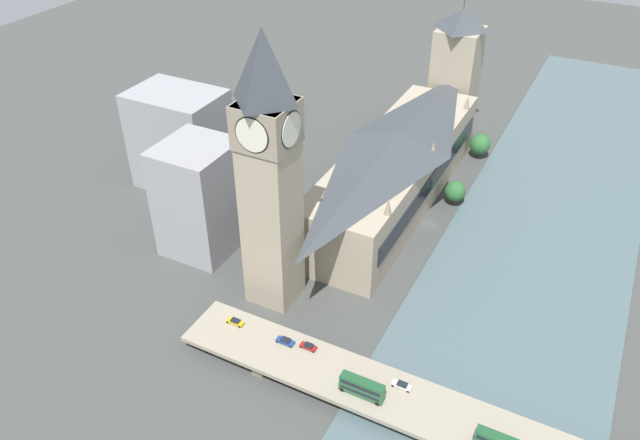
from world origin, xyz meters
name	(u,v)px	position (x,y,z in m)	size (l,w,h in m)	color
ground_plane	(429,224)	(0.00, 0.00, 0.00)	(600.00, 600.00, 0.00)	#424442
river_water	(535,253)	(-34.79, 0.00, 0.15)	(57.57, 360.00, 0.30)	#4C6066
parliament_hall	(396,168)	(16.17, -8.00, 13.46)	(26.80, 102.07, 27.08)	tan
clock_tower	(269,170)	(28.19, 53.34, 41.58)	(13.83, 13.83, 77.73)	tan
victoria_tower	(456,72)	(16.22, -71.55, 25.25)	(17.04, 17.04, 54.50)	tan
road_bridge	(469,428)	(-34.79, 75.45, 3.57)	(147.15, 15.62, 4.44)	gray
double_decker_bus_mid	(362,387)	(-10.08, 78.68, 7.13)	(10.87, 2.61, 4.87)	#235B33
car_northbound_lead	(308,346)	(7.79, 71.45, 5.09)	(4.32, 1.80, 1.30)	maroon
car_northbound_tail	(285,341)	(13.84, 72.56, 5.14)	(4.71, 1.89, 1.38)	navy
car_southbound_mid	(402,385)	(-17.60, 72.35, 5.14)	(4.72, 1.76, 1.41)	silver
car_southbound_tail	(235,322)	(29.05, 72.55, 5.13)	(4.71, 1.80, 1.35)	gold
city_block_west	(200,198)	(60.07, 43.33, 17.80)	(20.77, 22.24, 35.61)	#939399
city_block_center	(181,139)	(89.00, 15.21, 17.71)	(31.36, 22.30, 35.42)	#939399
tree_embankment_near	(480,144)	(-2.01, -52.42, 5.79)	(8.03, 8.03, 9.81)	brown
tree_embankment_mid	(455,191)	(-3.38, -15.67, 5.34)	(7.28, 7.28, 9.00)	brown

